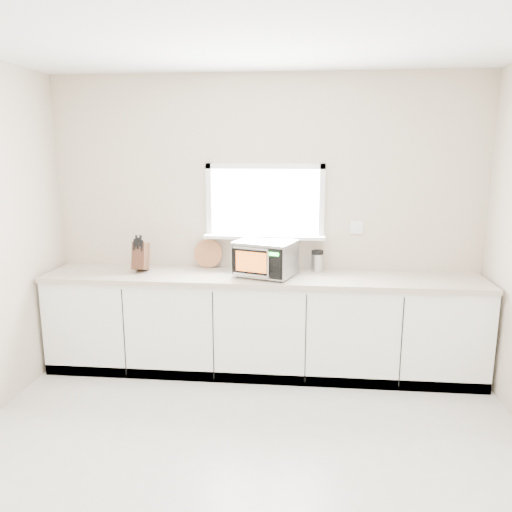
# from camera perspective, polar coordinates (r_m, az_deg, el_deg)

# --- Properties ---
(ground) EXTENTS (4.00, 4.00, 0.00)m
(ground) POSITION_cam_1_polar(r_m,az_deg,el_deg) (3.34, -2.12, -25.20)
(ground) COLOR beige
(ground) RESTS_ON ground
(back_wall) EXTENTS (4.00, 0.17, 2.70)m
(back_wall) POSITION_cam_1_polar(r_m,az_deg,el_deg) (4.69, 1.04, 3.98)
(back_wall) COLOR #C5B19D
(back_wall) RESTS_ON ground
(cabinets) EXTENTS (3.92, 0.60, 0.88)m
(cabinets) POSITION_cam_1_polar(r_m,az_deg,el_deg) (4.63, 0.69, -7.94)
(cabinets) COLOR white
(cabinets) RESTS_ON ground
(countertop) EXTENTS (3.92, 0.64, 0.04)m
(countertop) POSITION_cam_1_polar(r_m,az_deg,el_deg) (4.48, 0.69, -2.44)
(countertop) COLOR #BDA99C
(countertop) RESTS_ON cabinets
(microwave) EXTENTS (0.58, 0.52, 0.32)m
(microwave) POSITION_cam_1_polar(r_m,az_deg,el_deg) (4.41, 1.07, -0.21)
(microwave) COLOR black
(microwave) RESTS_ON countertop
(knife_block) EXTENTS (0.12, 0.25, 0.35)m
(knife_block) POSITION_cam_1_polar(r_m,az_deg,el_deg) (4.70, -13.06, 0.05)
(knife_block) COLOR #462919
(knife_block) RESTS_ON countertop
(cutting_board) EXTENTS (0.27, 0.07, 0.27)m
(cutting_board) POSITION_cam_1_polar(r_m,az_deg,el_deg) (4.76, -5.49, 0.29)
(cutting_board) COLOR #A2683E
(cutting_board) RESTS_ON countertop
(coffee_grinder) EXTENTS (0.13, 0.13, 0.20)m
(coffee_grinder) POSITION_cam_1_polar(r_m,az_deg,el_deg) (4.64, 7.01, -0.53)
(coffee_grinder) COLOR #ABADB2
(coffee_grinder) RESTS_ON countertop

